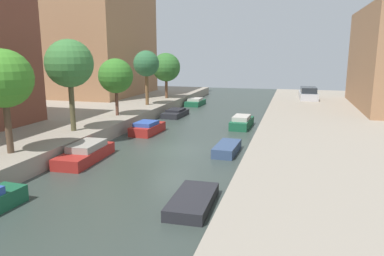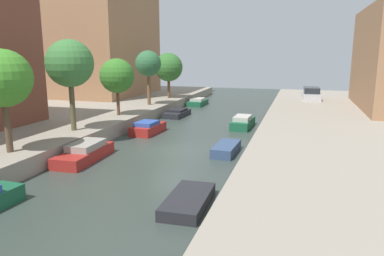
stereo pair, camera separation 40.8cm
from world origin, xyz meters
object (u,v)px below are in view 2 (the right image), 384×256
object	(u,v)px
moored_boat_left_4	(177,113)
moored_boat_right_1	(188,201)
street_tree_3	(117,76)
moored_boat_right_2	(226,149)
moored_boat_left_5	(198,102)
apartment_tower_far	(100,17)
street_tree_2	(70,64)
street_tree_4	(148,64)
parked_car	(311,94)
street_tree_5	(169,67)
street_tree_1	(3,79)
moored_boat_right_3	(243,122)
moored_boat_left_2	(85,153)
moored_boat_left_3	(148,128)

from	to	relation	value
moored_boat_left_4	moored_boat_right_1	size ratio (longest dim) A/B	1.09
street_tree_3	moored_boat_right_2	xyz separation A→B (m)	(10.17, -5.44, -3.93)
moored_boat_left_5	apartment_tower_far	bearing A→B (deg)	-177.78
moored_boat_right_1	apartment_tower_far	bearing A→B (deg)	125.65
street_tree_2	moored_boat_left_5	world-z (taller)	street_tree_2
street_tree_4	moored_boat_right_1	size ratio (longest dim) A/B	1.54
street_tree_4	parked_car	distance (m)	18.34
street_tree_5	moored_boat_left_4	size ratio (longest dim) A/B	1.35
street_tree_1	moored_boat_right_3	distance (m)	18.15
street_tree_3	parked_car	world-z (taller)	street_tree_3
apartment_tower_far	moored_boat_right_2	world-z (taller)	apartment_tower_far
street_tree_3	moored_boat_left_5	bearing A→B (deg)	78.54
parked_car	moored_boat_right_2	distance (m)	21.71
moored_boat_right_3	moored_boat_right_1	bearing A→B (deg)	-88.91
street_tree_4	street_tree_5	xyz separation A→B (m)	(0.00, 5.70, -0.54)
street_tree_4	moored_boat_left_2	world-z (taller)	street_tree_4
moored_boat_left_3	street_tree_5	bearing A→B (deg)	103.55
parked_car	moored_boat_right_2	xyz separation A→B (m)	(-5.36, -21.00, -1.27)
street_tree_5	moored_boat_right_2	world-z (taller)	street_tree_5
moored_boat_right_2	moored_boat_left_3	bearing A→B (deg)	150.73
moored_boat_left_4	street_tree_5	bearing A→B (deg)	117.00
street_tree_4	moored_boat_right_1	distance (m)	23.01
street_tree_1	moored_boat_left_4	xyz separation A→B (m)	(3.00, 18.12, -4.48)
moored_boat_right_1	street_tree_2	bearing A→B (deg)	144.28
moored_boat_left_5	moored_boat_right_1	size ratio (longest dim) A/B	1.03
street_tree_2	street_tree_5	xyz separation A→B (m)	(0.00, 18.37, -0.91)
moored_boat_left_4	moored_boat_right_2	xyz separation A→B (m)	(7.17, -11.67, -0.02)
street_tree_5	moored_boat_left_3	distance (m)	14.66
street_tree_3	moored_boat_left_5	size ratio (longest dim) A/B	1.31
moored_boat_left_3	moored_boat_left_4	distance (m)	7.83
apartment_tower_far	street_tree_1	bearing A→B (deg)	-69.96
moored_boat_right_3	moored_boat_left_3	bearing A→B (deg)	-147.38
street_tree_3	moored_boat_left_5	world-z (taller)	street_tree_3
moored_boat_left_3	moored_boat_left_5	xyz separation A→B (m)	(-0.44, 15.72, -0.06)
street_tree_4	moored_boat_right_1	world-z (taller)	street_tree_4
street_tree_2	street_tree_4	size ratio (longest dim) A/B	1.12
moored_boat_right_3	moored_boat_left_5	bearing A→B (deg)	121.67
apartment_tower_far	moored_boat_right_3	xyz separation A→B (m)	(19.26, -11.00, -9.81)
street_tree_4	parked_car	bearing A→B (deg)	30.48
moored_boat_left_5	street_tree_5	bearing A→B (deg)	-144.82
street_tree_1	street_tree_3	xyz separation A→B (m)	(0.00, 11.89, -0.57)
moored_boat_left_5	moored_boat_right_2	bearing A→B (deg)	-69.53
moored_boat_left_4	apartment_tower_far	bearing A→B (deg)	148.90
apartment_tower_far	parked_car	bearing A→B (deg)	4.36
apartment_tower_far	street_tree_5	size ratio (longest dim) A/B	3.66
moored_boat_left_3	moored_boat_right_1	distance (m)	13.90
apartment_tower_far	moored_boat_left_2	size ratio (longest dim) A/B	4.12
moored_boat_left_4	moored_boat_left_2	bearing A→B (deg)	-91.35
street_tree_4	moored_boat_right_3	size ratio (longest dim) A/B	1.37
street_tree_2	moored_boat_left_3	bearing A→B (deg)	54.68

